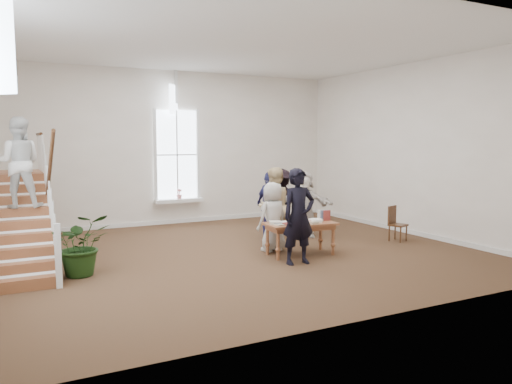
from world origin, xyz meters
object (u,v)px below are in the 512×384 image
police_officer (299,216)px  side_chair (395,222)px  woman_cluster_c (304,204)px  woman_cluster_b (281,201)px  library_table (300,226)px  person_yellow (274,207)px  floor_plant (81,244)px  woman_cluster_a (270,205)px  elderly_woman (273,217)px

police_officer → side_chair: (3.36, 0.87, -0.49)m
woman_cluster_c → side_chair: bearing=6.8°
police_officer → woman_cluster_b: bearing=67.4°
library_table → woman_cluster_b: (0.88, 2.35, 0.24)m
person_yellow → floor_plant: size_ratio=1.60×
woman_cluster_a → side_chair: woman_cluster_a is taller
police_officer → side_chair: size_ratio=2.23×
side_chair → woman_cluster_b: bearing=113.9°
library_table → woman_cluster_b: size_ratio=0.91×
police_officer → woman_cluster_c: 2.87m
elderly_woman → woman_cluster_b: 2.14m
woman_cluster_b → person_yellow: bearing=-0.3°
elderly_woman → floor_plant: elderly_woman is taller
police_officer → side_chair: police_officer is taller
library_table → floor_plant: bearing=179.5°
woman_cluster_a → woman_cluster_c: bearing=-109.7°
library_table → police_officer: police_officer is taller
elderly_woman → woman_cluster_b: (1.23, 1.75, 0.09)m
woman_cluster_b → woman_cluster_c: bearing=61.1°
person_yellow → woman_cluster_c: size_ratio=1.10×
woman_cluster_a → woman_cluster_c: (0.90, -0.20, -0.01)m
woman_cluster_b → woman_cluster_c: size_ratio=1.02×
woman_cluster_b → woman_cluster_c: (0.30, -0.65, -0.02)m
library_table → woman_cluster_c: 2.08m
floor_plant → police_officer: bearing=-15.0°
woman_cluster_b → floor_plant: bearing=-33.9°
woman_cluster_c → woman_cluster_a: bearing=-145.1°
woman_cluster_b → library_table: bearing=15.9°
elderly_woman → person_yellow: 0.60m
elderly_woman → person_yellow: person_yellow is taller
person_yellow → police_officer: bearing=59.1°
library_table → woman_cluster_a: (0.28, 1.90, 0.22)m
woman_cluster_b → woman_cluster_c: woman_cluster_b is taller
elderly_woman → woman_cluster_c: 1.89m
person_yellow → woman_cluster_a: person_yellow is taller
woman_cluster_a → side_chair: (2.63, -1.68, -0.38)m
person_yellow → woman_cluster_a: (0.33, 0.80, -0.08)m
side_chair → library_table: bearing=164.7°
police_officer → woman_cluster_a: 2.66m
elderly_woman → side_chair: (3.26, -0.38, -0.30)m
library_table → floor_plant: 4.49m
police_officer → side_chair: 3.50m
person_yellow → side_chair: bearing=145.4°
woman_cluster_a → floor_plant: woman_cluster_a is taller
person_yellow → floor_plant: (-4.42, -0.67, -0.35)m
police_officer → floor_plant: police_officer is taller
woman_cluster_b → floor_plant: size_ratio=1.50×
police_officer → library_table: bearing=56.4°
woman_cluster_a → woman_cluster_b: size_ratio=0.98×
elderly_woman → person_yellow: bearing=-133.3°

